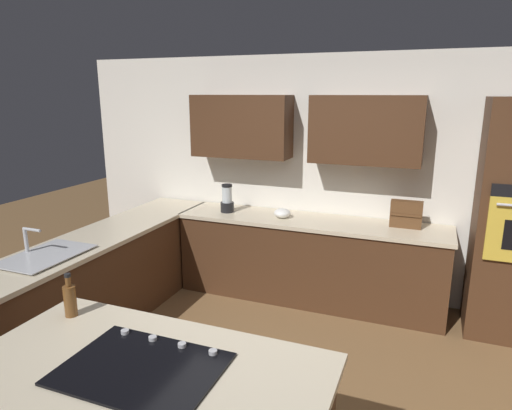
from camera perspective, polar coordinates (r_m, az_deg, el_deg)
ground_plane at (r=3.64m, az=0.58°, el=-23.09°), size 14.00×14.00×0.00m
wall_back at (r=4.94m, az=8.42°, el=5.01°), size 6.00×0.44×2.60m
lower_cabinets_back at (r=4.90m, az=6.74°, el=-7.16°), size 2.80×0.60×0.86m
countertop_back at (r=4.76m, az=6.89°, el=-2.10°), size 2.84×0.64×0.04m
lower_cabinets_side at (r=4.68m, az=-18.39°, el=-8.89°), size 0.60×2.90×0.86m
countertop_side at (r=4.53m, az=-18.83°, el=-3.63°), size 0.64×2.94×0.04m
island_top at (r=2.38m, az=-14.35°, el=-20.06°), size 1.81×1.01×0.04m
sink_unit at (r=4.05m, az=-25.27°, el=-5.75°), size 0.46×0.70×0.23m
cooktop at (r=2.37m, az=-14.30°, el=-19.44°), size 0.76×0.56×0.03m
blender at (r=5.01m, az=-3.70°, el=0.62°), size 0.15×0.15×0.31m
mixing_bowl at (r=4.80m, az=3.37°, el=-1.04°), size 0.18×0.18×0.10m
spice_rack at (r=4.66m, az=18.57°, el=-1.12°), size 0.30×0.11×0.27m
oil_bottle at (r=2.94m, az=-22.59°, el=-11.02°), size 0.07×0.07×0.27m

